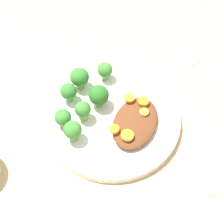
# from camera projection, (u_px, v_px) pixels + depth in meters

# --- Properties ---
(ground_plane) EXTENTS (4.00, 4.00, 0.00)m
(ground_plane) POSITION_uv_depth(u_px,v_px,m) (112.00, 121.00, 0.79)
(ground_plane) COLOR tan
(plate) EXTENTS (0.29, 0.29, 0.02)m
(plate) POSITION_uv_depth(u_px,v_px,m) (112.00, 118.00, 0.78)
(plate) COLOR white
(plate) RESTS_ON ground_plane
(stew_mound) EXTENTS (0.13, 0.09, 0.02)m
(stew_mound) POSITION_uv_depth(u_px,v_px,m) (135.00, 123.00, 0.75)
(stew_mound) COLOR brown
(stew_mound) RESTS_ON plate
(broccoli_floret_0) EXTENTS (0.03, 0.03, 0.05)m
(broccoli_floret_0) POSITION_uv_depth(u_px,v_px,m) (69.00, 92.00, 0.77)
(broccoli_floret_0) COLOR #759E51
(broccoli_floret_0) RESTS_ON plate
(broccoli_floret_1) EXTENTS (0.04, 0.04, 0.05)m
(broccoli_floret_1) POSITION_uv_depth(u_px,v_px,m) (99.00, 95.00, 0.76)
(broccoli_floret_1) COLOR #7FA85B
(broccoli_floret_1) RESTS_ON plate
(broccoli_floret_2) EXTENTS (0.03, 0.03, 0.05)m
(broccoli_floret_2) POSITION_uv_depth(u_px,v_px,m) (83.00, 110.00, 0.75)
(broccoli_floret_2) COLOR #7FA85B
(broccoli_floret_2) RESTS_ON plate
(broccoli_floret_3) EXTENTS (0.03, 0.03, 0.04)m
(broccoli_floret_3) POSITION_uv_depth(u_px,v_px,m) (63.00, 118.00, 0.74)
(broccoli_floret_3) COLOR #7FA85B
(broccoli_floret_3) RESTS_ON plate
(broccoli_floret_4) EXTENTS (0.03, 0.03, 0.05)m
(broccoli_floret_4) POSITION_uv_depth(u_px,v_px,m) (105.00, 70.00, 0.81)
(broccoli_floret_4) COLOR #7FA85B
(broccoli_floret_4) RESTS_ON plate
(broccoli_floret_5) EXTENTS (0.04, 0.04, 0.05)m
(broccoli_floret_5) POSITION_uv_depth(u_px,v_px,m) (80.00, 78.00, 0.79)
(broccoli_floret_5) COLOR #759E51
(broccoli_floret_5) RESTS_ON plate
(broccoli_floret_6) EXTENTS (0.04, 0.04, 0.05)m
(broccoli_floret_6) POSITION_uv_depth(u_px,v_px,m) (73.00, 130.00, 0.72)
(broccoli_floret_6) COLOR #759E51
(broccoli_floret_6) RESTS_ON plate
(carrot_slice_0) EXTENTS (0.02, 0.02, 0.01)m
(carrot_slice_0) POSITION_uv_depth(u_px,v_px,m) (129.00, 98.00, 0.77)
(carrot_slice_0) COLOR orange
(carrot_slice_0) RESTS_ON stew_mound
(carrot_slice_1) EXTENTS (0.02, 0.02, 0.00)m
(carrot_slice_1) POSITION_uv_depth(u_px,v_px,m) (144.00, 112.00, 0.75)
(carrot_slice_1) COLOR orange
(carrot_slice_1) RESTS_ON stew_mound
(carrot_slice_2) EXTENTS (0.02, 0.02, 0.01)m
(carrot_slice_2) POSITION_uv_depth(u_px,v_px,m) (143.00, 102.00, 0.77)
(carrot_slice_2) COLOR orange
(carrot_slice_2) RESTS_ON stew_mound
(carrot_slice_3) EXTENTS (0.03, 0.03, 0.01)m
(carrot_slice_3) POSITION_uv_depth(u_px,v_px,m) (127.00, 135.00, 0.72)
(carrot_slice_3) COLOR orange
(carrot_slice_3) RESTS_ON stew_mound
(carrot_slice_4) EXTENTS (0.02, 0.02, 0.01)m
(carrot_slice_4) POSITION_uv_depth(u_px,v_px,m) (114.00, 129.00, 0.73)
(carrot_slice_4) COLOR orange
(carrot_slice_4) RESTS_ON stew_mound
(fork) EXTENTS (0.12, 0.18, 0.01)m
(fork) POSITION_uv_depth(u_px,v_px,m) (202.00, 68.00, 0.87)
(fork) COLOR silver
(fork) RESTS_ON ground_plane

